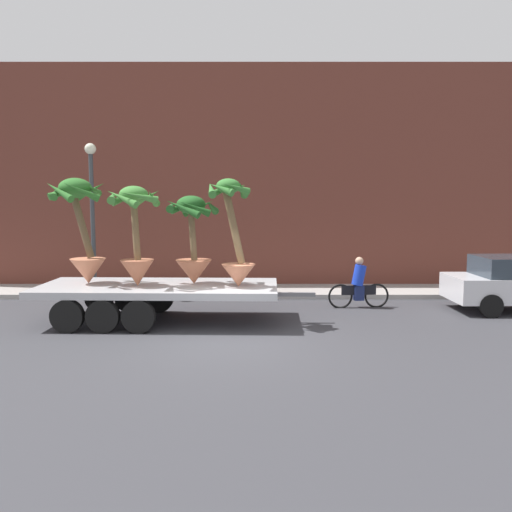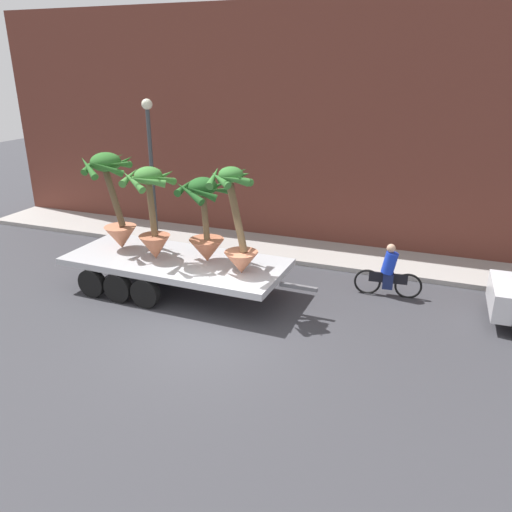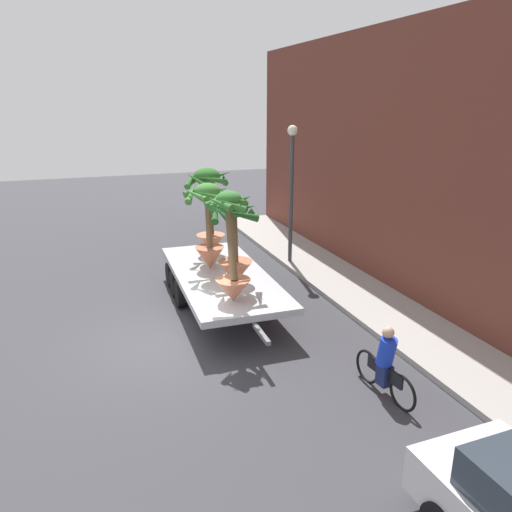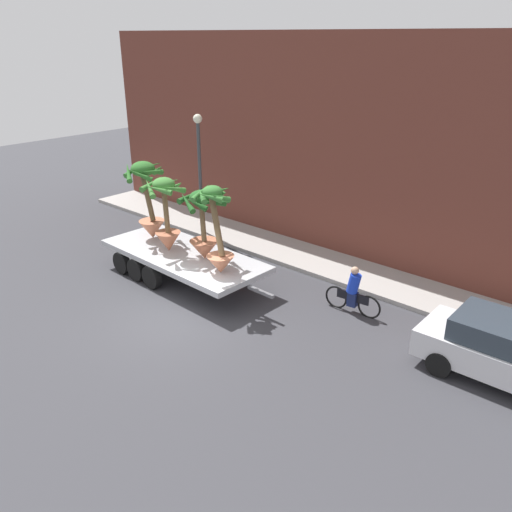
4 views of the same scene
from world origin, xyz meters
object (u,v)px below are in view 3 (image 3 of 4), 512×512
Objects in this scene: potted_palm_rear at (208,226)px; cyclist at (385,365)px; flatbed_trailer at (219,277)px; street_lamp at (292,177)px; potted_palm_extra at (234,243)px; potted_palm_middle at (209,210)px; potted_palm_front at (231,252)px.

potted_palm_rear is 6.65m from cyclist.
flatbed_trailer is 1.55m from potted_palm_rear.
flatbed_trailer is 1.49× the size of street_lamp.
potted_palm_extra is at bearing 13.75° from potted_palm_rear.
potted_palm_middle reaches higher than potted_palm_front.
street_lamp reaches higher than potted_palm_rear.
potted_palm_middle is 1.51× the size of cyclist.
potted_palm_front is (2.23, -0.29, 1.45)m from flatbed_trailer.
flatbed_trailer is 2.68m from potted_palm_front.
street_lamp reaches higher than potted_palm_extra.
potted_palm_extra is 4.98m from street_lamp.
potted_palm_middle reaches higher than potted_palm_rear.
cyclist is (5.84, 1.82, -0.11)m from flatbed_trailer.
potted_palm_front is at bearing -37.96° from street_lamp.
flatbed_trailer is 2.81× the size of potted_palm_rear.
potted_palm_middle is at bearing 164.49° from potted_palm_rear.
potted_palm_rear is 1.39× the size of cyclist.
potted_palm_middle is at bearing 173.24° from flatbed_trailer.
street_lamp reaches higher than cyclist.
flatbed_trailer is 2.45m from potted_palm_middle.
flatbed_trailer is at bearing 172.56° from potted_palm_front.
potted_palm_front is 4.46m from cyclist.
potted_palm_front is at bearing -21.31° from potted_palm_extra.
cyclist is at bearing 17.36° from flatbed_trailer.
street_lamp is at bearing 142.04° from potted_palm_front.
potted_palm_rear is at bearing 178.06° from potted_palm_front.
cyclist is at bearing 18.35° from potted_palm_rear.
potted_palm_front is at bearing -1.94° from potted_palm_rear.
flatbed_trailer is 2.60× the size of potted_palm_middle.
potted_palm_middle is 2.94m from potted_palm_extra.
potted_palm_rear is 0.93× the size of potted_palm_front.
flatbed_trailer is at bearing -6.76° from potted_palm_middle.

